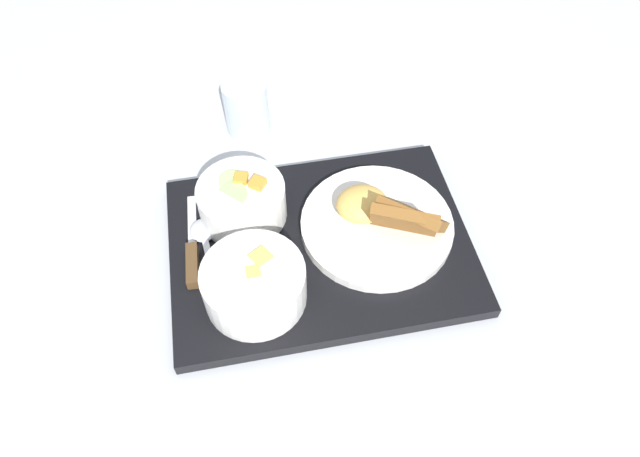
% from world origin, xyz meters
% --- Properties ---
extents(ground_plane, '(4.00, 4.00, 0.00)m').
position_xyz_m(ground_plane, '(0.00, 0.00, 0.00)').
color(ground_plane, silver).
extents(serving_tray, '(0.42, 0.31, 0.02)m').
position_xyz_m(serving_tray, '(0.00, 0.00, 0.01)').
color(serving_tray, black).
rests_on(serving_tray, ground_plane).
extents(bowl_salad, '(0.13, 0.13, 0.07)m').
position_xyz_m(bowl_salad, '(-0.10, 0.07, 0.05)').
color(bowl_salad, white).
rests_on(bowl_salad, serving_tray).
extents(bowl_soup, '(0.13, 0.13, 0.06)m').
position_xyz_m(bowl_soup, '(-0.10, -0.07, 0.05)').
color(bowl_soup, white).
rests_on(bowl_soup, serving_tray).
extents(plate_main, '(0.22, 0.22, 0.09)m').
position_xyz_m(plate_main, '(0.09, 0.01, 0.04)').
color(plate_main, white).
rests_on(plate_main, serving_tray).
extents(knife, '(0.02, 0.16, 0.02)m').
position_xyz_m(knife, '(-0.18, 0.00, 0.03)').
color(knife, silver).
rests_on(knife, serving_tray).
extents(spoon, '(0.04, 0.14, 0.01)m').
position_xyz_m(spoon, '(-0.16, 0.03, 0.03)').
color(spoon, silver).
rests_on(spoon, serving_tray).
extents(glass_water, '(0.07, 0.07, 0.09)m').
position_xyz_m(glass_water, '(-0.07, 0.27, 0.04)').
color(glass_water, silver).
rests_on(glass_water, ground_plane).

